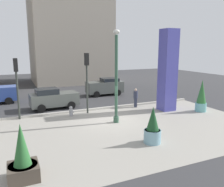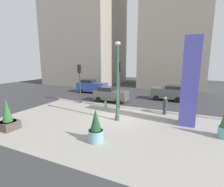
# 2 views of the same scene
# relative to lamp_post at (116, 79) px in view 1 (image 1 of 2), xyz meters

# --- Properties ---
(ground_plane) EXTENTS (60.00, 60.00, 0.00)m
(ground_plane) POSITION_rel_lamp_post_xyz_m (-0.13, 4.47, -2.96)
(ground_plane) COLOR #38383A
(plaza_pavement) EXTENTS (18.00, 10.00, 0.02)m
(plaza_pavement) POSITION_rel_lamp_post_xyz_m (-0.13, -1.53, -2.96)
(plaza_pavement) COLOR #9E998E
(plaza_pavement) RESTS_ON ground_plane
(curb_strip) EXTENTS (18.00, 0.24, 0.16)m
(curb_strip) POSITION_rel_lamp_post_xyz_m (-0.13, 3.59, -2.88)
(curb_strip) COLOR #B7B2A8
(curb_strip) RESTS_ON ground_plane
(lamp_post) EXTENTS (0.44, 0.44, 6.07)m
(lamp_post) POSITION_rel_lamp_post_xyz_m (0.00, 0.00, 0.00)
(lamp_post) COLOR #335642
(lamp_post) RESTS_ON ground_plane
(art_pillar_blue) EXTENTS (1.13, 1.13, 6.37)m
(art_pillar_blue) POSITION_rel_lamp_post_xyz_m (5.06, 1.30, 0.23)
(art_pillar_blue) COLOR #4C4CAD
(art_pillar_blue) RESTS_ON ground_plane
(potted_plant_near_left) EXTENTS (1.13, 1.13, 2.22)m
(potted_plant_near_left) POSITION_rel_lamp_post_xyz_m (-6.13, -4.83, -2.13)
(potted_plant_near_left) COLOR #4C4238
(potted_plant_near_left) RESTS_ON ground_plane
(potted_plant_near_right) EXTENTS (0.90, 0.90, 1.98)m
(potted_plant_near_right) POSITION_rel_lamp_post_xyz_m (0.29, -3.90, -2.13)
(potted_plant_near_right) COLOR #7AA8B7
(potted_plant_near_right) RESTS_ON ground_plane
(potted_plant_mid_plaza) EXTENTS (0.85, 0.85, 2.50)m
(potted_plant_mid_plaza) POSITION_rel_lamp_post_xyz_m (7.29, -0.16, -1.80)
(potted_plant_mid_plaza) COLOR #6BB2B2
(potted_plant_mid_plaza) RESTS_ON ground_plane
(fire_hydrant) EXTENTS (0.36, 0.26, 0.75)m
(fire_hydrant) POSITION_rel_lamp_post_xyz_m (-2.40, 2.71, -2.59)
(fire_hydrant) COLOR #99999E
(fire_hydrant) RESTS_ON ground_plane
(traffic_light_far_side) EXTENTS (0.28, 0.42, 4.57)m
(traffic_light_far_side) POSITION_rel_lamp_post_xyz_m (-1.05, 2.96, 0.12)
(traffic_light_far_side) COLOR #333833
(traffic_light_far_side) RESTS_ON ground_plane
(traffic_light_corner) EXTENTS (0.28, 0.42, 4.26)m
(traffic_light_corner) POSITION_rel_lamp_post_xyz_m (-5.91, 3.42, -0.07)
(traffic_light_corner) COLOR #333833
(traffic_light_corner) RESTS_ON ground_plane
(car_far_lane) EXTENTS (3.92, 2.05, 1.72)m
(car_far_lane) POSITION_rel_lamp_post_xyz_m (-3.18, 5.49, -2.10)
(car_far_lane) COLOR #565B56
(car_far_lane) RESTS_ON ground_plane
(car_curb_west) EXTENTS (3.86, 2.02, 1.80)m
(car_curb_west) POSITION_rel_lamp_post_xyz_m (2.86, 9.00, -2.04)
(car_curb_west) COLOR #565B56
(car_curb_west) RESTS_ON ground_plane
(pedestrian_by_curb) EXTENTS (0.46, 0.46, 1.60)m
(pedestrian_by_curb) POSITION_rel_lamp_post_xyz_m (3.25, 3.10, -2.07)
(pedestrian_by_curb) COLOR #33384C
(pedestrian_by_curb) RESTS_ON ground_plane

